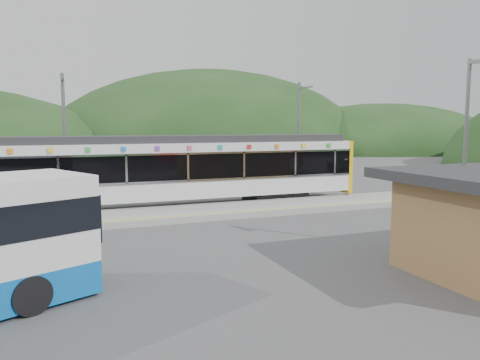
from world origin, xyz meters
name	(u,v)px	position (x,y,z in m)	size (l,w,h in m)	color
ground	(249,227)	(0.00, 0.00, 0.00)	(120.00, 120.00, 0.00)	#4C4C4F
hills	(313,200)	(6.19, 5.29, 0.00)	(146.00, 149.00, 26.00)	#1E3D19
platform	(223,211)	(0.00, 3.30, 0.15)	(26.00, 3.20, 0.30)	#9E9E99
yellow_line	(232,212)	(0.00, 2.00, 0.30)	(26.00, 0.10, 0.01)	yellow
train	(172,168)	(-1.89, 6.00, 2.06)	(20.44, 3.01, 3.74)	black
catenary_mast_west	(65,137)	(-7.00, 8.56, 3.65)	(0.18, 1.80, 7.00)	slate
catenary_mast_east	(299,135)	(7.00, 8.56, 3.65)	(0.18, 1.80, 7.00)	slate
lamp_post	(469,140)	(4.90, -6.59, 3.81)	(0.46, 1.16, 6.39)	slate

